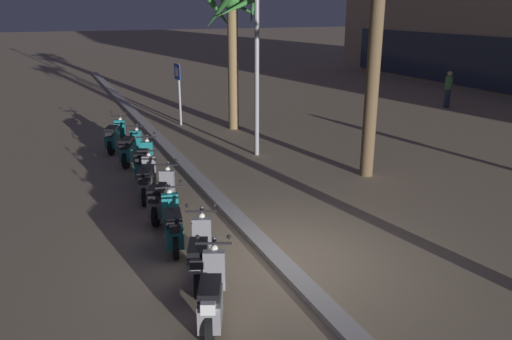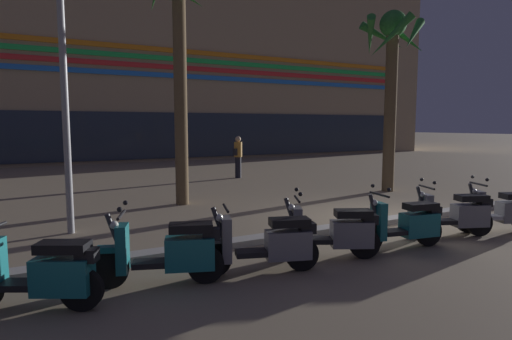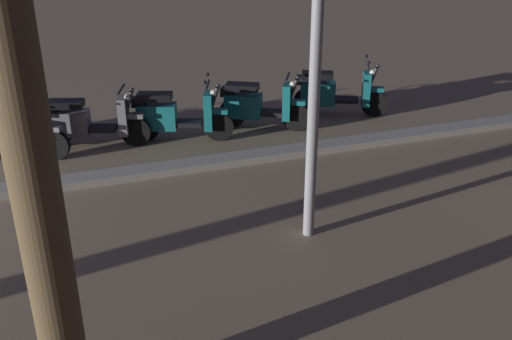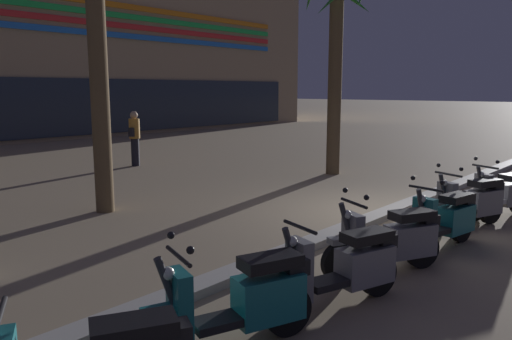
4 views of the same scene
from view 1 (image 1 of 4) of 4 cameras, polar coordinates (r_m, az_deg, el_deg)
The scene contains 14 objects.
ground_plane at distance 9.57m, azimuth 3.47°, elevation -10.05°, with size 200.00×200.00×0.00m, color #9E896B.
curb_strip at distance 9.47m, azimuth 2.39°, elevation -9.96°, with size 60.00×0.36×0.12m, color #BCB7AD.
scooter_teal_mid_rear at distance 17.06m, azimuth -15.62°, elevation 3.62°, with size 1.74×0.92×1.17m.
scooter_teal_mid_centre at distance 15.51m, azimuth -13.96°, elevation 2.33°, with size 1.58×0.94×1.04m.
scooter_teal_second_in_line at distance 14.01m, azimuth -12.53°, elevation 0.81°, with size 1.76×0.84×1.17m.
scooter_grey_tail_end at distance 12.60m, azimuth -12.23°, elevation -1.18°, with size 1.81×0.82×1.04m.
scooter_grey_mid_front at distance 11.41m, azimuth -10.64°, elevation -3.09°, with size 1.69×0.96×1.17m.
scooter_teal_lead_nearest at distance 9.99m, azimuth -9.38°, elevation -6.16°, with size 1.78×0.65×1.17m.
scooter_grey_gap_after_mid at distance 8.71m, azimuth -6.37°, elevation -9.73°, with size 1.78×0.88×1.17m.
scooter_grey_last_in_row at distance 7.65m, azimuth -5.00°, elevation -14.00°, with size 1.66×0.86×1.17m.
crossing_sign at distance 20.16m, azimuth -8.70°, elevation 9.22°, with size 0.60×0.14×2.40m.
palm_tree_near_sign at distance 19.12m, azimuth -2.61°, elevation 15.87°, with size 2.41×2.31×5.20m.
pedestrian_by_palm_tree at distance 25.32m, azimuth 20.87°, elevation 8.60°, with size 0.34×0.34×1.68m.
street_lamp at distance 15.45m, azimuth 0.09°, elevation 17.79°, with size 0.36×0.36×7.39m.
Camera 1 is at (7.53, -3.84, 4.48)m, focal length 35.45 mm.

